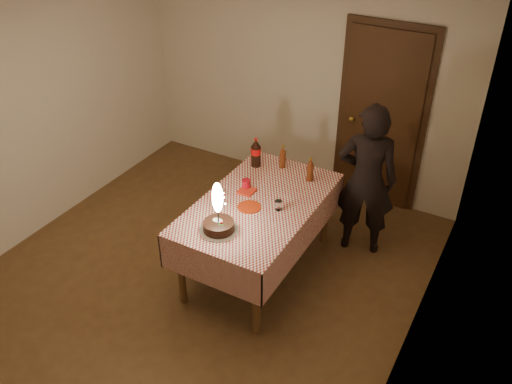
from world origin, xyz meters
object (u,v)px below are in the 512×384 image
amber_bottle_right (310,170)px  clear_cup (278,205)px  red_plate (249,207)px  red_cup (246,184)px  birthday_cake (218,219)px  amber_bottle_left (283,157)px  cola_bottle (256,152)px  photographer (366,180)px  dining_table (259,212)px

amber_bottle_right → clear_cup: bearing=-93.7°
red_plate → red_cup: (-0.18, 0.26, 0.05)m
birthday_cake → amber_bottle_left: size_ratio=1.89×
red_plate → cola_bottle: 0.78m
clear_cup → photographer: photographer is taller
clear_cup → amber_bottle_right: size_ratio=0.35×
red_cup → amber_bottle_right: size_ratio=0.39×
amber_bottle_right → amber_bottle_left: bearing=164.7°
dining_table → birthday_cake: size_ratio=3.57×
amber_bottle_right → photographer: size_ratio=0.16×
clear_cup → dining_table: bearing=176.7°
clear_cup → cola_bottle: size_ratio=0.28×
red_plate → amber_bottle_left: (-0.07, 0.80, 0.11)m
red_cup → cola_bottle: size_ratio=0.31×
dining_table → amber_bottle_right: bearing=66.8°
dining_table → amber_bottle_right: amber_bottle_right is taller
dining_table → clear_cup: (0.21, -0.01, 0.15)m
birthday_cake → red_cup: size_ratio=4.82×
clear_cup → cola_bottle: cola_bottle is taller
amber_bottle_right → birthday_cake: bearing=-106.7°
red_cup → clear_cup: bearing=-20.1°
red_cup → amber_bottle_left: amber_bottle_left is taller
cola_bottle → amber_bottle_left: bearing=22.2°
dining_table → clear_cup: size_ratio=19.11×
amber_bottle_right → red_plate: bearing=-112.2°
dining_table → birthday_cake: 0.60m
clear_cup → amber_bottle_right: (0.04, 0.60, 0.07)m
dining_table → red_cup: size_ratio=17.20×
cola_bottle → birthday_cake: bearing=-76.7°
dining_table → photographer: (0.75, 0.84, 0.12)m
clear_cup → cola_bottle: (-0.57, 0.59, 0.11)m
clear_cup → birthday_cake: bearing=-119.5°
amber_bottle_left → birthday_cake: bearing=-89.5°
amber_bottle_left → red_plate: bearing=-85.3°
red_plate → amber_bottle_left: bearing=94.7°
cola_bottle → photographer: photographer is taller
birthday_cake → clear_cup: birthday_cake is taller
amber_bottle_left → clear_cup: bearing=-65.8°
cola_bottle → amber_bottle_right: 0.61m
birthday_cake → clear_cup: bearing=60.5°
dining_table → birthday_cake: birthday_cake is taller
red_plate → amber_bottle_right: 0.76m
red_plate → amber_bottle_right: (0.29, 0.70, 0.11)m
red_cup → cola_bottle: (-0.14, 0.43, 0.10)m
cola_bottle → red_plate: bearing=-65.2°
dining_table → birthday_cake: bearing=-99.3°
red_plate → amber_bottle_left: size_ratio=0.86×
clear_cup → amber_bottle_right: amber_bottle_right is taller
red_plate → cola_bottle: (-0.32, 0.69, 0.15)m
clear_cup → photographer: size_ratio=0.06×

